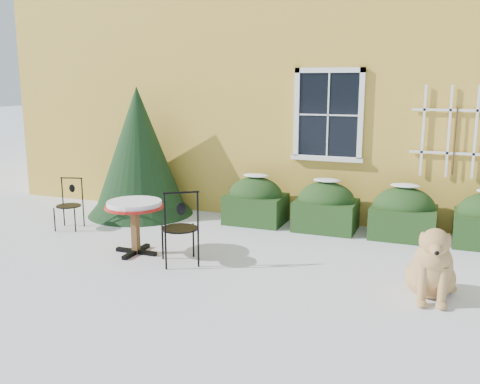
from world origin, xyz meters
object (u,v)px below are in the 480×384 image
at_px(dog, 432,269).
at_px(bistro_table, 135,210).
at_px(evergreen_shrub, 139,164).
at_px(patio_chair_near, 180,227).
at_px(patio_chair_far, 69,204).

bearing_deg(dog, bistro_table, 171.60).
distance_m(evergreen_shrub, dog, 5.99).
xyz_separation_m(patio_chair_near, patio_chair_far, (-2.70, 0.97, -0.10)).
xyz_separation_m(bistro_table, dog, (4.21, -0.20, -0.29)).
bearing_deg(evergreen_shrub, patio_chair_near, -48.05).
relative_size(bistro_table, patio_chair_far, 0.98).
relative_size(patio_chair_near, patio_chair_far, 1.22).
bearing_deg(patio_chair_near, patio_chair_far, -54.88).
height_order(patio_chair_near, dog, patio_chair_near).
height_order(evergreen_shrub, patio_chair_far, evergreen_shrub).
xyz_separation_m(bistro_table, patio_chair_near, (0.85, -0.17, -0.13)).
bearing_deg(patio_chair_far, evergreen_shrub, 51.79).
bearing_deg(dog, patio_chair_near, 173.85).
bearing_deg(bistro_table, dog, -2.71).
relative_size(bistro_table, dog, 0.82).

